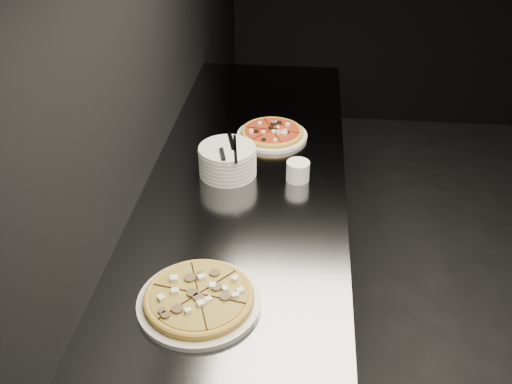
# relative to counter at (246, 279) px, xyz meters

# --- Properties ---
(wall_left) EXTENTS (0.02, 5.00, 2.80)m
(wall_left) POSITION_rel_counter_xyz_m (-0.37, 0.00, 0.94)
(wall_left) COLOR black
(wall_left) RESTS_ON floor
(counter) EXTENTS (0.74, 2.44, 0.92)m
(counter) POSITION_rel_counter_xyz_m (0.00, 0.00, 0.00)
(counter) COLOR #5D5E64
(counter) RESTS_ON floor
(pizza_mushroom) EXTENTS (0.36, 0.36, 0.04)m
(pizza_mushroom) POSITION_rel_counter_xyz_m (-0.06, -0.62, 0.48)
(pizza_mushroom) COLOR silver
(pizza_mushroom) RESTS_ON counter
(pizza_tomato) EXTENTS (0.30, 0.30, 0.03)m
(pizza_tomato) POSITION_rel_counter_xyz_m (0.07, 0.39, 0.48)
(pizza_tomato) COLOR silver
(pizza_tomato) RESTS_ON counter
(plate_stack) EXTENTS (0.21, 0.21, 0.11)m
(plate_stack) POSITION_rel_counter_xyz_m (-0.08, 0.09, 0.52)
(plate_stack) COLOR silver
(plate_stack) RESTS_ON counter
(cutlery) EXTENTS (0.07, 0.23, 0.01)m
(cutlery) POSITION_rel_counter_xyz_m (-0.07, 0.07, 0.57)
(cutlery) COLOR silver
(cutlery) RESTS_ON plate_stack
(ramekin) EXTENTS (0.09, 0.09, 0.08)m
(ramekin) POSITION_rel_counter_xyz_m (0.19, 0.07, 0.50)
(ramekin) COLOR silver
(ramekin) RESTS_ON counter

